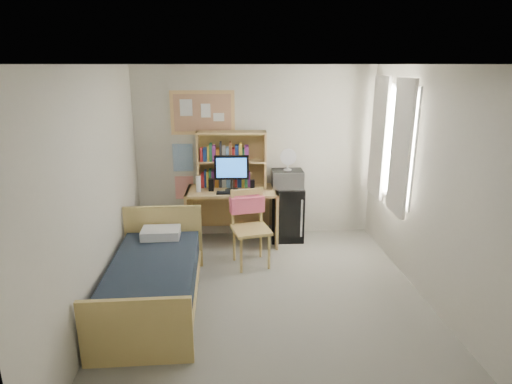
{
  "coord_description": "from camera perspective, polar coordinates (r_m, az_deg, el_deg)",
  "views": [
    {
      "loc": [
        -0.46,
        -4.3,
        2.6
      ],
      "look_at": [
        -0.06,
        1.2,
        0.95
      ],
      "focal_mm": 30.0,
      "sensor_mm": 36.0,
      "label": 1
    }
  ],
  "objects": [
    {
      "name": "hoodie",
      "position": [
        5.75,
        -1.2,
        -1.68
      ],
      "size": [
        0.48,
        0.23,
        0.22
      ],
      "primitive_type": "cube",
      "rotation": [
        0.0,
        0.0,
        0.21
      ],
      "color": "#FF617F",
      "rests_on": "desk_chair"
    },
    {
      "name": "desk_chair",
      "position": [
        5.67,
        -0.65,
        -4.99
      ],
      "size": [
        0.61,
        0.61,
        1.02
      ],
      "primitive_type": "cube",
      "rotation": [
        0.0,
        0.0,
        0.21
      ],
      "color": "#D4B564",
      "rests_on": "floor"
    },
    {
      "name": "wall_right",
      "position": [
        5.03,
        22.71,
        0.35
      ],
      "size": [
        0.04,
        4.2,
        2.6
      ],
      "primitive_type": "cube",
      "color": "beige",
      "rests_on": "floor"
    },
    {
      "name": "desk",
      "position": [
        6.43,
        -3.16,
        -3.23
      ],
      "size": [
        1.36,
        0.72,
        0.83
      ],
      "primitive_type": "cube",
      "rotation": [
        0.0,
        0.0,
        -0.04
      ],
      "color": "#DFB46C",
      "rests_on": "floor"
    },
    {
      "name": "microwave",
      "position": [
        6.39,
        4.2,
        1.76
      ],
      "size": [
        0.46,
        0.35,
        0.26
      ],
      "primitive_type": "cube",
      "rotation": [
        0.0,
        0.0,
        -0.02
      ],
      "color": "silver",
      "rests_on": "mini_fridge"
    },
    {
      "name": "bulletin_board",
      "position": [
        6.43,
        -7.13,
        10.45
      ],
      "size": [
        0.94,
        0.03,
        0.64
      ],
      "primitive_type": "cube",
      "color": "tan",
      "rests_on": "wall_back"
    },
    {
      "name": "mini_fridge",
      "position": [
        6.57,
        4.07,
        -2.8
      ],
      "size": [
        0.5,
        0.5,
        0.83
      ],
      "primitive_type": "cube",
      "rotation": [
        0.0,
        0.0,
        -0.02
      ],
      "color": "black",
      "rests_on": "floor"
    },
    {
      "name": "poster_japan",
      "position": [
        6.67,
        -9.52,
        0.59
      ],
      "size": [
        0.28,
        0.01,
        0.36
      ],
      "primitive_type": "cube",
      "color": "red",
      "rests_on": "wall_back"
    },
    {
      "name": "speaker_left",
      "position": [
        6.23,
        -6.0,
        0.96
      ],
      "size": [
        0.08,
        0.08,
        0.18
      ],
      "primitive_type": "cube",
      "rotation": [
        0.0,
        0.0,
        -0.04
      ],
      "color": "black",
      "rests_on": "desk"
    },
    {
      "name": "wall_back",
      "position": [
        6.54,
        -0.07,
        5.2
      ],
      "size": [
        3.6,
        0.04,
        2.6
      ],
      "primitive_type": "cube",
      "color": "beige",
      "rests_on": "floor"
    },
    {
      "name": "water_bottle",
      "position": [
        6.2,
        -7.69,
        1.06
      ],
      "size": [
        0.07,
        0.07,
        0.23
      ],
      "primitive_type": "cylinder",
      "rotation": [
        0.0,
        0.0,
        -0.04
      ],
      "color": "white",
      "rests_on": "desk"
    },
    {
      "name": "bed",
      "position": [
        4.95,
        -13.5,
        -12.01
      ],
      "size": [
        0.96,
        1.91,
        0.52
      ],
      "primitive_type": "cube",
      "rotation": [
        0.0,
        0.0,
        0.01
      ],
      "color": "black",
      "rests_on": "floor"
    },
    {
      "name": "hutch",
      "position": [
        6.34,
        -3.25,
        4.33
      ],
      "size": [
        1.03,
        0.3,
        0.83
      ],
      "primitive_type": "cube",
      "rotation": [
        0.0,
        0.0,
        -0.04
      ],
      "color": "#DFB46C",
      "rests_on": "desk"
    },
    {
      "name": "wall_left",
      "position": [
        4.69,
        -20.62,
        -0.55
      ],
      "size": [
        0.04,
        4.2,
        2.6
      ],
      "primitive_type": "cube",
      "color": "beige",
      "rests_on": "floor"
    },
    {
      "name": "speaker_right",
      "position": [
        6.22,
        -0.48,
        0.91
      ],
      "size": [
        0.07,
        0.07,
        0.16
      ],
      "primitive_type": "cube",
      "rotation": [
        0.0,
        0.0,
        -0.04
      ],
      "color": "black",
      "rests_on": "desk"
    },
    {
      "name": "window_unit",
      "position": [
        6.01,
        17.57,
        6.3
      ],
      "size": [
        0.1,
        1.4,
        1.7
      ],
      "primitive_type": "cube",
      "color": "white",
      "rests_on": "wall_right"
    },
    {
      "name": "desk_fan",
      "position": [
        6.33,
        4.25,
        4.21
      ],
      "size": [
        0.24,
        0.24,
        0.29
      ],
      "primitive_type": "cylinder",
      "rotation": [
        0.0,
        0.0,
        -0.02
      ],
      "color": "white",
      "rests_on": "microwave"
    },
    {
      "name": "wall_front",
      "position": [
        2.59,
        6.78,
        -13.54
      ],
      "size": [
        3.6,
        0.04,
        2.6
      ],
      "primitive_type": "cube",
      "color": "beige",
      "rests_on": "floor"
    },
    {
      "name": "floor",
      "position": [
        5.05,
        1.7,
        -14.48
      ],
      "size": [
        3.6,
        4.2,
        0.02
      ],
      "primitive_type": "cube",
      "color": "gray",
      "rests_on": "ground"
    },
    {
      "name": "curtain_left",
      "position": [
        5.63,
        18.75,
        5.55
      ],
      "size": [
        0.04,
        0.55,
        1.7
      ],
      "primitive_type": "cube",
      "color": "silver",
      "rests_on": "wall_right"
    },
    {
      "name": "curtain_right",
      "position": [
        6.37,
        16.02,
        6.98
      ],
      "size": [
        0.04,
        0.55,
        1.7
      ],
      "primitive_type": "cube",
      "color": "silver",
      "rests_on": "wall_right"
    },
    {
      "name": "pillow",
      "position": [
        5.49,
        -12.57,
        -5.35
      ],
      "size": [
        0.47,
        0.33,
        0.11
      ],
      "primitive_type": "cube",
      "rotation": [
        0.0,
        0.0,
        0.01
      ],
      "color": "white",
      "rests_on": "bed"
    },
    {
      "name": "keyboard",
      "position": [
        6.1,
        -3.26,
        -0.09
      ],
      "size": [
        0.44,
        0.15,
        0.02
      ],
      "primitive_type": "cube",
      "rotation": [
        0.0,
        0.0,
        -0.04
      ],
      "color": "black",
      "rests_on": "desk"
    },
    {
      "name": "poster_wave",
      "position": [
        6.56,
        -9.72,
        4.54
      ],
      "size": [
        0.3,
        0.01,
        0.42
      ],
      "primitive_type": "cube",
      "color": "#2B6DAC",
      "rests_on": "wall_back"
    },
    {
      "name": "ceiling",
      "position": [
        4.32,
        2.01,
        16.65
      ],
      "size": [
        3.6,
        4.2,
        0.02
      ],
      "primitive_type": "cube",
      "color": "silver",
      "rests_on": "wall_back"
    },
    {
      "name": "monitor",
      "position": [
        6.17,
        -3.27,
        2.53
      ],
      "size": [
        0.5,
        0.06,
        0.53
      ],
      "primitive_type": "cube",
      "rotation": [
        0.0,
        0.0,
        -0.04
      ],
      "color": "black",
      "rests_on": "desk"
    }
  ]
}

